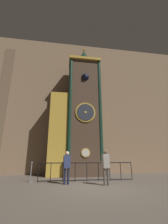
{
  "coord_description": "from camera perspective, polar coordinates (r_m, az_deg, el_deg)",
  "views": [
    {
      "loc": [
        -1.63,
        -7.19,
        1.36
      ],
      "look_at": [
        0.11,
        4.22,
        4.76
      ],
      "focal_mm": 24.0,
      "sensor_mm": 36.0,
      "label": 1
    }
  ],
  "objects": [
    {
      "name": "ground_plane",
      "position": [
        7.5,
        4.53,
        -26.82
      ],
      "size": [
        28.0,
        28.0,
        0.0
      ],
      "primitive_type": "plane",
      "color": "brown"
    },
    {
      "name": "clock_tower",
      "position": [
        11.87,
        -1.94,
        -1.36
      ],
      "size": [
        4.19,
        1.77,
        10.8
      ],
      "color": "brown",
      "rests_on": "ground_plane"
    },
    {
      "name": "stanchion_post",
      "position": [
        9.38,
        -19.67,
        -21.77
      ],
      "size": [
        0.28,
        0.28,
        1.04
      ],
      "color": "gray",
      "rests_on": "ground_plane"
    },
    {
      "name": "visitor_near",
      "position": [
        8.21,
        -6.55,
        -19.08
      ],
      "size": [
        0.37,
        0.27,
        1.6
      ],
      "rotation": [
        0.0,
        0.0,
        0.14
      ],
      "color": "#1B213A",
      "rests_on": "ground_plane"
    },
    {
      "name": "visitor_far",
      "position": [
        7.95,
        8.28,
        -18.98
      ],
      "size": [
        0.38,
        0.28,
        1.64
      ],
      "rotation": [
        0.0,
        0.0,
        0.21
      ],
      "color": "#58554F",
      "rests_on": "ground_plane"
    },
    {
      "name": "railing_fence",
      "position": [
        9.18,
        1.1,
        -21.4
      ],
      "size": [
        5.44,
        0.05,
        1.01
      ],
      "color": "black",
      "rests_on": "ground_plane"
    },
    {
      "name": "cathedral_back_wall",
      "position": [
        13.63,
        -1.63,
        3.71
      ],
      "size": [
        24.0,
        0.32,
        12.11
      ],
      "color": "#997A5B",
      "rests_on": "ground_plane"
    }
  ]
}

